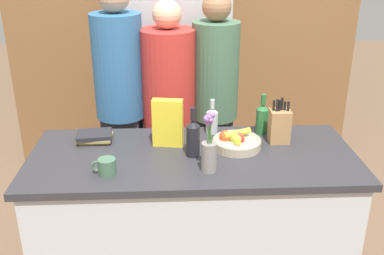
{
  "coord_description": "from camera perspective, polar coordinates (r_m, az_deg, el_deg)",
  "views": [
    {
      "loc": [
        -0.11,
        -2.23,
        1.98
      ],
      "look_at": [
        0.0,
        0.1,
        1.0
      ],
      "focal_mm": 42.0,
      "sensor_mm": 36.0,
      "label": 1
    }
  ],
  "objects": [
    {
      "name": "coffee_mug",
      "position": [
        2.31,
        -10.8,
        -4.9
      ],
      "size": [
        0.13,
        0.09,
        0.08
      ],
      "color": "#42664C",
      "rests_on": "kitchen_island"
    },
    {
      "name": "bottle_oil",
      "position": [
        2.43,
        0.22,
        -1.21
      ],
      "size": [
        0.08,
        0.08,
        0.28
      ],
      "color": "black",
      "rests_on": "kitchen_island"
    },
    {
      "name": "person_in_red_tee",
      "position": [
        3.17,
        2.92,
        3.75
      ],
      "size": [
        0.32,
        0.32,
        1.67
      ],
      "rotation": [
        0.0,
        0.0,
        -0.04
      ],
      "color": "#383842",
      "rests_on": "ground_plane"
    },
    {
      "name": "person_in_blue",
      "position": [
        3.13,
        -2.95,
        2.77
      ],
      "size": [
        0.37,
        0.37,
        1.63
      ],
      "rotation": [
        0.0,
        0.0,
        -0.37
      ],
      "color": "#383842",
      "rests_on": "ground_plane"
    },
    {
      "name": "refrigerator",
      "position": [
        3.68,
        -2.05,
        6.95
      ],
      "size": [
        0.82,
        0.62,
        1.94
      ],
      "color": "#B7B7BC",
      "rests_on": "ground_plane"
    },
    {
      "name": "flower_vase",
      "position": [
        2.26,
        2.2,
        -2.71
      ],
      "size": [
        0.08,
        0.08,
        0.33
      ],
      "color": "gray",
      "rests_on": "kitchen_island"
    },
    {
      "name": "cereal_box",
      "position": [
        2.54,
        -3.1,
        0.58
      ],
      "size": [
        0.18,
        0.09,
        0.28
      ],
      "color": "yellow",
      "rests_on": "kitchen_island"
    },
    {
      "name": "person_at_sink",
      "position": [
        3.12,
        -9.11,
        4.01
      ],
      "size": [
        0.34,
        0.34,
        1.75
      ],
      "rotation": [
        0.0,
        0.0,
        -0.1
      ],
      "color": "#383842",
      "rests_on": "ground_plane"
    },
    {
      "name": "kitchen_island",
      "position": [
        2.71,
        0.1,
        -11.76
      ],
      "size": [
        1.81,
        0.77,
        0.88
      ],
      "color": "silver",
      "rests_on": "ground_plane"
    },
    {
      "name": "book_stack",
      "position": [
        2.69,
        -12.27,
        -1.14
      ],
      "size": [
        0.21,
        0.17,
        0.05
      ],
      "color": "#99844C",
      "rests_on": "kitchen_island"
    },
    {
      "name": "bottle_wine",
      "position": [
        2.75,
        8.91,
        1.21
      ],
      "size": [
        0.08,
        0.08,
        0.25
      ],
      "color": "#286633",
      "rests_on": "kitchen_island"
    },
    {
      "name": "back_wall_wood",
      "position": [
        3.96,
        -1.13,
        12.96
      ],
      "size": [
        3.01,
        0.12,
        2.6
      ],
      "color": "brown",
      "rests_on": "ground_plane"
    },
    {
      "name": "knife_block",
      "position": [
        2.64,
        11.04,
        0.23
      ],
      "size": [
        0.12,
        0.1,
        0.27
      ],
      "color": "#A87A4C",
      "rests_on": "kitchen_island"
    },
    {
      "name": "bottle_vinegar",
      "position": [
        2.73,
        2.56,
        1.0
      ],
      "size": [
        0.07,
        0.07,
        0.21
      ],
      "color": "#B2BCC1",
      "rests_on": "kitchen_island"
    },
    {
      "name": "fruit_bowl",
      "position": [
        2.56,
        5.64,
        -1.73
      ],
      "size": [
        0.27,
        0.27,
        0.1
      ],
      "color": "tan",
      "rests_on": "kitchen_island"
    }
  ]
}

